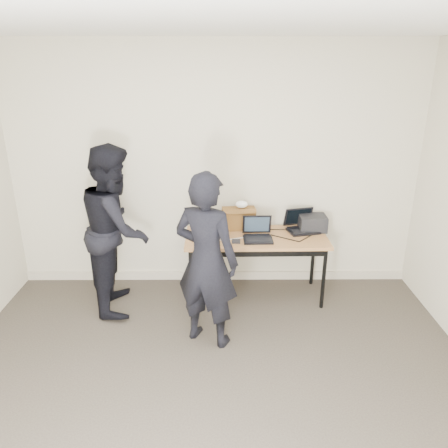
{
  "coord_description": "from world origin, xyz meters",
  "views": [
    {
      "loc": [
        0.08,
        -2.44,
        2.49
      ],
      "look_at": [
        0.1,
        1.6,
        0.95
      ],
      "focal_mm": 35.0,
      "sensor_mm": 36.0,
      "label": 1
    }
  ],
  "objects_px": {
    "person_observer": "(116,229)",
    "equipment_box": "(313,223)",
    "desk": "(256,242)",
    "laptop_right": "(301,226)",
    "person_typist": "(206,261)",
    "laptop_beige": "(211,233)",
    "laptop_center": "(257,234)",
    "leather_satchel": "(239,218)"
  },
  "relations": [
    {
      "from": "laptop_beige",
      "to": "equipment_box",
      "type": "xyz_separation_m",
      "value": [
        1.12,
        0.19,
        0.04
      ]
    },
    {
      "from": "laptop_beige",
      "to": "laptop_right",
      "type": "bearing_deg",
      "value": 0.87
    },
    {
      "from": "laptop_right",
      "to": "leather_satchel",
      "type": "height_order",
      "value": "leather_satchel"
    },
    {
      "from": "desk",
      "to": "equipment_box",
      "type": "distance_m",
      "value": 0.67
    },
    {
      "from": "laptop_right",
      "to": "laptop_beige",
      "type": "bearing_deg",
      "value": 175.87
    },
    {
      "from": "person_observer",
      "to": "equipment_box",
      "type": "bearing_deg",
      "value": -88.71
    },
    {
      "from": "laptop_right",
      "to": "person_typist",
      "type": "relative_size",
      "value": 0.24
    },
    {
      "from": "desk",
      "to": "laptop_beige",
      "type": "bearing_deg",
      "value": 178.41
    },
    {
      "from": "laptop_beige",
      "to": "person_typist",
      "type": "height_order",
      "value": "person_typist"
    },
    {
      "from": "equipment_box",
      "to": "person_observer",
      "type": "relative_size",
      "value": 0.17
    },
    {
      "from": "laptop_right",
      "to": "person_typist",
      "type": "bearing_deg",
      "value": -150.02
    },
    {
      "from": "laptop_center",
      "to": "equipment_box",
      "type": "bearing_deg",
      "value": 20.18
    },
    {
      "from": "leather_satchel",
      "to": "person_observer",
      "type": "distance_m",
      "value": 1.32
    },
    {
      "from": "laptop_beige",
      "to": "leather_satchel",
      "type": "xyz_separation_m",
      "value": [
        0.31,
        0.22,
        0.09
      ]
    },
    {
      "from": "laptop_right",
      "to": "equipment_box",
      "type": "xyz_separation_m",
      "value": [
        0.12,
        0.01,
        0.03
      ]
    },
    {
      "from": "desk",
      "to": "leather_satchel",
      "type": "xyz_separation_m",
      "value": [
        -0.18,
        0.23,
        0.19
      ]
    },
    {
      "from": "person_observer",
      "to": "desk",
      "type": "bearing_deg",
      "value": -92.28
    },
    {
      "from": "desk",
      "to": "laptop_beige",
      "type": "relative_size",
      "value": 5.13
    },
    {
      "from": "laptop_beige",
      "to": "person_typist",
      "type": "distance_m",
      "value": 0.8
    },
    {
      "from": "desk",
      "to": "person_observer",
      "type": "distance_m",
      "value": 1.46
    },
    {
      "from": "laptop_center",
      "to": "laptop_right",
      "type": "relative_size",
      "value": 0.8
    },
    {
      "from": "desk",
      "to": "leather_satchel",
      "type": "distance_m",
      "value": 0.34
    },
    {
      "from": "laptop_right",
      "to": "person_observer",
      "type": "xyz_separation_m",
      "value": [
        -1.95,
        -0.32,
        0.09
      ]
    },
    {
      "from": "laptop_center",
      "to": "person_typist",
      "type": "bearing_deg",
      "value": -126.12
    },
    {
      "from": "laptop_beige",
      "to": "laptop_right",
      "type": "relative_size",
      "value": 0.76
    },
    {
      "from": "laptop_beige",
      "to": "laptop_center",
      "type": "xyz_separation_m",
      "value": [
        0.49,
        -0.06,
        0.01
      ]
    },
    {
      "from": "laptop_center",
      "to": "equipment_box",
      "type": "relative_size",
      "value": 1.08
    },
    {
      "from": "person_typist",
      "to": "person_observer",
      "type": "distance_m",
      "value": 1.15
    },
    {
      "from": "laptop_center",
      "to": "laptop_beige",
      "type": "bearing_deg",
      "value": 171.25
    },
    {
      "from": "leather_satchel",
      "to": "person_typist",
      "type": "relative_size",
      "value": 0.23
    },
    {
      "from": "leather_satchel",
      "to": "person_observer",
      "type": "xyz_separation_m",
      "value": [
        -1.26,
        -0.37,
        0.02
      ]
    },
    {
      "from": "desk",
      "to": "laptop_beige",
      "type": "height_order",
      "value": "laptop_beige"
    },
    {
      "from": "leather_satchel",
      "to": "person_typist",
      "type": "height_order",
      "value": "person_typist"
    },
    {
      "from": "leather_satchel",
      "to": "equipment_box",
      "type": "relative_size",
      "value": 1.3
    },
    {
      "from": "person_observer",
      "to": "laptop_beige",
      "type": "bearing_deg",
      "value": -89.18
    },
    {
      "from": "desk",
      "to": "laptop_right",
      "type": "distance_m",
      "value": 0.55
    },
    {
      "from": "laptop_right",
      "to": "leather_satchel",
      "type": "bearing_deg",
      "value": 161.94
    },
    {
      "from": "laptop_center",
      "to": "leather_satchel",
      "type": "distance_m",
      "value": 0.35
    },
    {
      "from": "laptop_beige",
      "to": "person_observer",
      "type": "distance_m",
      "value": 0.97
    },
    {
      "from": "desk",
      "to": "person_typist",
      "type": "xyz_separation_m",
      "value": [
        -0.5,
        -0.8,
        0.16
      ]
    },
    {
      "from": "desk",
      "to": "person_typist",
      "type": "bearing_deg",
      "value": -123.15
    },
    {
      "from": "laptop_center",
      "to": "leather_satchel",
      "type": "height_order",
      "value": "leather_satchel"
    }
  ]
}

